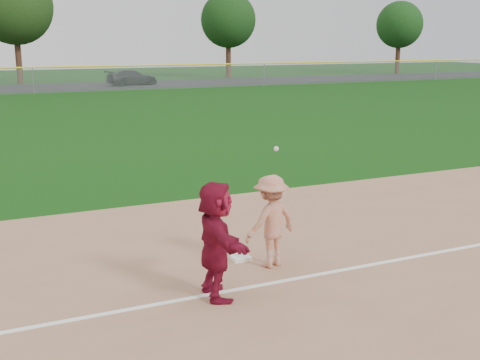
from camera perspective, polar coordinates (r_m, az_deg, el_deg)
name	(u,v)px	position (r m, az deg, el deg)	size (l,w,h in m)	color
ground	(274,265)	(11.28, 3.20, -8.03)	(160.00, 160.00, 0.00)	#0F3D0B
foul_line	(295,279)	(10.62, 5.23, -9.31)	(60.00, 0.10, 0.01)	white
parking_asphalt	(26,88)	(55.66, -19.59, 8.21)	(120.00, 10.00, 0.01)	black
first_base	(240,258)	(11.45, 0.01, -7.36)	(0.34, 0.34, 0.08)	white
base_runner	(216,240)	(9.56, -2.30, -5.71)	(1.78, 0.57, 1.92)	maroon
car_right	(132,78)	(56.76, -10.20, 9.54)	(1.93, 4.75, 1.38)	black
first_base_play	(271,221)	(10.92, 2.95, -3.91)	(1.22, 0.89, 2.18)	#A4A4A7
outfield_fence	(32,68)	(49.58, -19.10, 10.00)	(110.00, 0.12, 110.00)	#999EA0
tree_2	(14,6)	(61.07, -20.62, 15.15)	(7.00, 7.00, 10.58)	#3A2315
tree_3	(228,20)	(67.71, -1.12, 14.92)	(6.00, 6.00, 9.19)	#3D2216
tree_4	(400,25)	(77.82, 14.89, 14.03)	(5.60, 5.60, 8.67)	#3C2215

